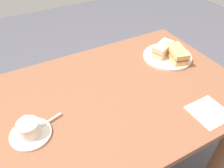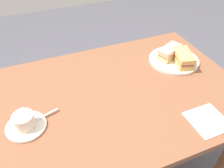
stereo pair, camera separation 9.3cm
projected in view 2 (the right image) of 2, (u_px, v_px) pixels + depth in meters
name	position (u px, v px, depth m)	size (l,w,h in m)	color
dining_table	(118.00, 114.00, 1.17)	(1.18, 0.82, 0.74)	brown
sandwich_plate	(174.00, 60.00, 1.26)	(0.27, 0.27, 0.01)	silver
sandwich_front	(169.00, 52.00, 1.25)	(0.16, 0.12, 0.06)	#D7B184
sandwich_back	(183.00, 58.00, 1.21)	(0.12, 0.16, 0.06)	#DAB261
coffee_saucer	(26.00, 126.00, 0.91)	(0.16, 0.16, 0.01)	silver
coffee_cup	(24.00, 120.00, 0.88)	(0.08, 0.11, 0.06)	silver
spoon	(44.00, 116.00, 0.94)	(0.10, 0.04, 0.01)	silver
napkin	(208.00, 120.00, 0.93)	(0.15, 0.15, 0.00)	white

